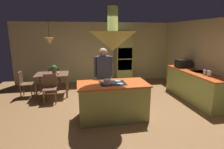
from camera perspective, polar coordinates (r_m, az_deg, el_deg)
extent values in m
plane|color=olive|center=(5.02, -0.26, -12.28)|extent=(8.16, 8.16, 0.00)
cube|color=beige|center=(8.00, -4.88, 6.83)|extent=(6.80, 0.10, 2.55)
cube|color=beige|center=(6.41, 28.93, 3.62)|extent=(0.10, 7.20, 2.55)
cube|color=#A8B259|center=(4.66, 0.19, -8.42)|extent=(1.68, 0.82, 0.88)
cube|color=#E05B23|center=(4.51, 0.20, -2.96)|extent=(1.74, 0.88, 0.04)
cube|color=black|center=(4.51, 0.20, -2.78)|extent=(0.64, 0.52, 0.01)
cylinder|color=#B2B2B7|center=(4.36, -1.54, -3.17)|extent=(0.15, 0.15, 0.02)
cylinder|color=#B2B2B7|center=(4.42, 2.56, -2.94)|extent=(0.15, 0.15, 0.02)
cylinder|color=#B2B2B7|center=(4.60, -2.07, -2.27)|extent=(0.15, 0.15, 0.02)
cylinder|color=#B2B2B7|center=(4.66, 1.82, -2.07)|extent=(0.15, 0.15, 0.02)
cube|color=#A8B259|center=(6.48, 24.20, -3.35)|extent=(0.62, 2.46, 0.88)
cube|color=#E05B23|center=(6.37, 24.59, 0.63)|extent=(0.66, 2.50, 0.04)
cube|color=#B2B2B7|center=(6.48, 25.66, 0.17)|extent=(0.48, 0.36, 0.16)
cube|color=#A8B259|center=(7.82, 3.53, 5.30)|extent=(0.66, 0.62, 2.17)
cube|color=black|center=(7.52, 4.11, 6.63)|extent=(0.60, 0.04, 0.44)
cube|color=black|center=(7.59, 4.05, 3.02)|extent=(0.60, 0.04, 0.44)
cube|color=brown|center=(6.57, -18.20, 0.06)|extent=(1.08, 0.83, 0.04)
cylinder|color=brown|center=(6.41, -22.62, -4.16)|extent=(0.06, 0.06, 0.72)
cylinder|color=brown|center=(6.27, -13.97, -3.86)|extent=(0.06, 0.06, 0.72)
cylinder|color=brown|center=(7.08, -21.51, -2.46)|extent=(0.06, 0.06, 0.72)
cylinder|color=brown|center=(6.96, -13.69, -2.16)|extent=(0.06, 0.06, 0.72)
cylinder|color=tan|center=(5.30, -3.60, -5.93)|extent=(0.14, 0.14, 0.85)
cylinder|color=tan|center=(5.32, -1.67, -5.82)|extent=(0.14, 0.14, 0.85)
cube|color=#3F4C66|center=(5.11, -2.72, 2.13)|extent=(0.36, 0.22, 0.66)
cylinder|color=#3F4C66|center=(5.08, -5.19, 2.40)|extent=(0.09, 0.09, 0.56)
cylinder|color=#3F4C66|center=(5.14, -0.30, 2.58)|extent=(0.09, 0.09, 0.56)
sphere|color=tan|center=(5.05, -2.78, 6.95)|extent=(0.23, 0.23, 0.23)
cone|color=#A8B259|center=(4.34, 0.21, 10.40)|extent=(1.10, 1.10, 0.45)
cylinder|color=#A8B259|center=(4.34, 0.21, 17.01)|extent=(0.24, 0.24, 0.55)
cone|color=#E0B266|center=(6.42, -18.93, 9.84)|extent=(0.32, 0.32, 0.22)
cylinder|color=black|center=(6.41, -19.21, 13.49)|extent=(0.01, 0.01, 0.60)
cube|color=brown|center=(5.96, -18.81, -4.30)|extent=(0.40, 0.40, 0.04)
cube|color=brown|center=(6.07, -18.75, -1.81)|extent=(0.40, 0.04, 0.42)
cylinder|color=brown|center=(5.90, -20.51, -6.93)|extent=(0.04, 0.04, 0.43)
cylinder|color=brown|center=(5.85, -17.21, -6.84)|extent=(0.04, 0.04, 0.43)
cylinder|color=brown|center=(6.21, -20.01, -5.86)|extent=(0.04, 0.04, 0.43)
cylinder|color=brown|center=(6.16, -16.88, -5.77)|extent=(0.04, 0.04, 0.43)
cube|color=brown|center=(7.33, -17.37, -0.97)|extent=(0.40, 0.40, 0.04)
cube|color=brown|center=(7.10, -17.64, 0.40)|extent=(0.40, 0.04, 0.42)
cylinder|color=brown|center=(7.53, -15.83, -2.26)|extent=(0.04, 0.04, 0.43)
cylinder|color=brown|center=(7.57, -18.40, -2.36)|extent=(0.04, 0.04, 0.43)
cylinder|color=brown|center=(7.20, -16.04, -2.97)|extent=(0.04, 0.04, 0.43)
cylinder|color=brown|center=(7.24, -18.72, -3.07)|extent=(0.04, 0.04, 0.43)
cube|color=brown|center=(6.80, -25.07, -2.71)|extent=(0.40, 0.40, 0.04)
cube|color=brown|center=(6.80, -26.72, -0.97)|extent=(0.04, 0.40, 0.42)
cylinder|color=brown|center=(6.66, -23.80, -4.92)|extent=(0.04, 0.04, 0.43)
cylinder|color=brown|center=(6.98, -23.21, -4.07)|extent=(0.04, 0.04, 0.43)
cylinder|color=brown|center=(6.75, -26.62, -4.99)|extent=(0.04, 0.04, 0.43)
cylinder|color=brown|center=(7.06, -25.91, -4.14)|extent=(0.04, 0.04, 0.43)
cylinder|color=#99382D|center=(6.52, -17.54, 0.73)|extent=(0.14, 0.14, 0.12)
sphere|color=#2D722D|center=(6.49, -17.63, 1.94)|extent=(0.20, 0.20, 0.20)
cylinder|color=white|center=(6.32, -16.34, 0.30)|extent=(0.07, 0.07, 0.09)
cylinder|color=silver|center=(5.88, 28.11, 0.28)|extent=(0.12, 0.12, 0.16)
cylinder|color=silver|center=(6.02, 27.05, 0.61)|extent=(0.11, 0.11, 0.15)
cube|color=#232326|center=(6.95, 21.24, 3.24)|extent=(0.46, 0.36, 0.28)
cylinder|color=#B2B2B7|center=(4.34, -1.55, -2.28)|extent=(0.18, 0.18, 0.12)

